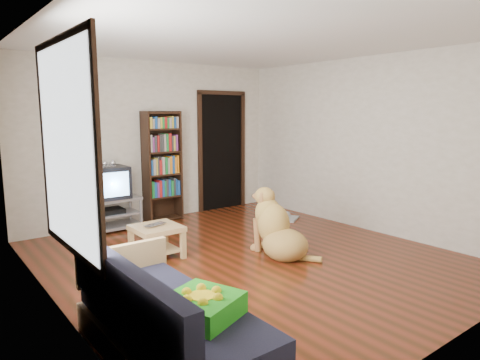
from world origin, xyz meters
TOP-DOWN VIEW (x-y plane):
  - ground at (0.00, 0.00)m, footprint 5.00×5.00m
  - ceiling at (0.00, 0.00)m, footprint 5.00×5.00m
  - wall_back at (0.00, 2.50)m, footprint 4.50×0.00m
  - wall_front at (0.00, -2.50)m, footprint 4.50×0.00m
  - wall_left at (-2.25, 0.00)m, footprint 0.00×5.00m
  - wall_right at (2.25, 0.00)m, footprint 0.00×5.00m
  - green_cushion at (-1.75, -1.68)m, footprint 0.58×0.58m
  - laptop at (-0.89, 0.67)m, footprint 0.33×0.26m
  - dog_bowl at (1.41, 1.35)m, footprint 0.22×0.22m
  - grey_rag at (1.71, 1.10)m, footprint 0.51×0.48m
  - window at (-2.23, -0.50)m, footprint 0.03×1.46m
  - doorway at (1.35, 2.48)m, footprint 1.03×0.05m
  - tv_stand at (-0.90, 2.25)m, footprint 0.90×0.45m
  - crt_tv at (-0.90, 2.27)m, footprint 0.55×0.52m
  - bookshelf at (0.05, 2.34)m, footprint 0.60×0.30m
  - sofa at (-1.87, -1.38)m, footprint 0.80×1.80m
  - coffee_table at (-0.89, 0.70)m, footprint 0.55×0.55m
  - dog at (0.34, -0.14)m, footprint 0.55×1.05m

SIDE VIEW (x-z plane):
  - ground at x=0.00m, z-range 0.00..0.00m
  - grey_rag at x=1.71m, z-range 0.00..0.03m
  - dog_bowl at x=1.41m, z-range 0.00..0.08m
  - sofa at x=-1.87m, z-range -0.14..0.66m
  - tv_stand at x=-0.90m, z-range 0.02..0.52m
  - coffee_table at x=-0.89m, z-range 0.08..0.48m
  - dog at x=0.34m, z-range -0.12..0.75m
  - laptop at x=-0.89m, z-range 0.40..0.42m
  - green_cushion at x=-1.75m, z-range 0.42..0.57m
  - crt_tv at x=-0.90m, z-range 0.45..1.03m
  - bookshelf at x=0.05m, z-range 0.10..1.90m
  - doorway at x=1.35m, z-range 0.03..2.21m
  - wall_back at x=0.00m, z-range -0.95..3.55m
  - wall_front at x=0.00m, z-range -0.95..3.55m
  - wall_left at x=-2.25m, z-range -1.20..3.80m
  - wall_right at x=2.25m, z-range -1.20..3.80m
  - window at x=-2.23m, z-range 0.65..2.35m
  - ceiling at x=0.00m, z-range 2.60..2.60m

